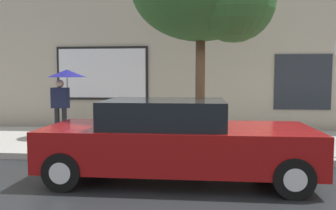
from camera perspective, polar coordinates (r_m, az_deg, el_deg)
name	(u,v)px	position (r m, az deg, el deg)	size (l,w,h in m)	color
ground_plane	(204,178)	(6.44, 5.97, -12.08)	(60.00, 60.00, 0.00)	black
sidewalk	(203,143)	(9.34, 5.87, -6.34)	(20.00, 4.00, 0.15)	#A3A099
building_facade	(203,29)	(11.78, 5.85, 12.58)	(20.00, 0.67, 7.00)	#B2A893
parked_car	(175,140)	(6.23, 1.23, -5.86)	(4.75, 1.96, 1.44)	maroon
fire_hydrant	(117,134)	(8.33, -8.48, -4.77)	(0.30, 0.44, 0.71)	red
pedestrian_with_umbrella	(65,82)	(10.14, -16.83, 3.67)	(1.09, 1.09, 1.92)	black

